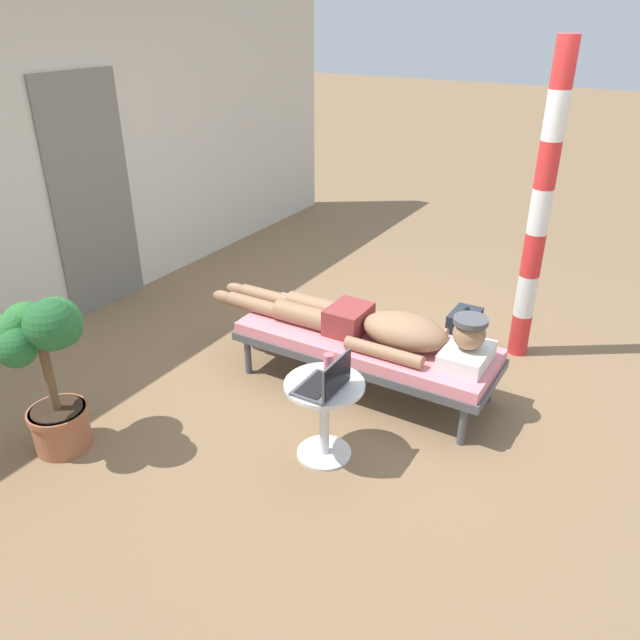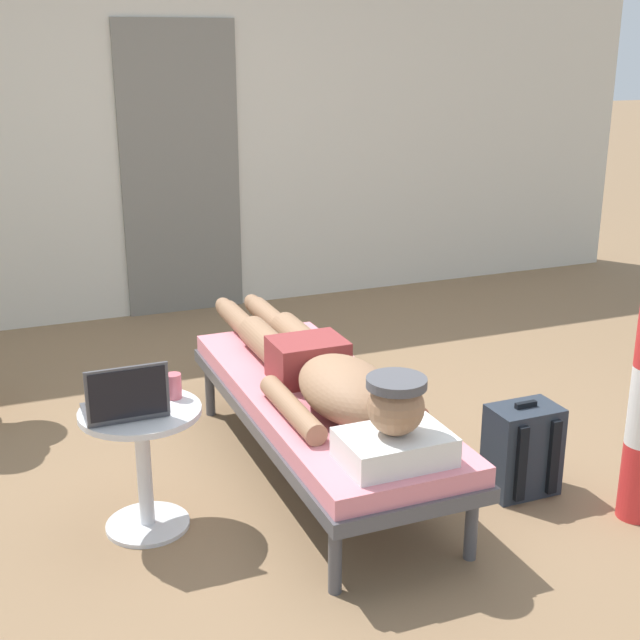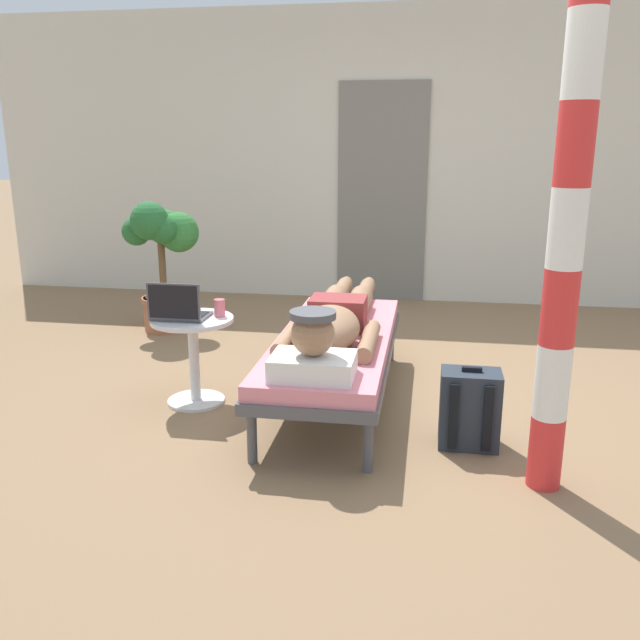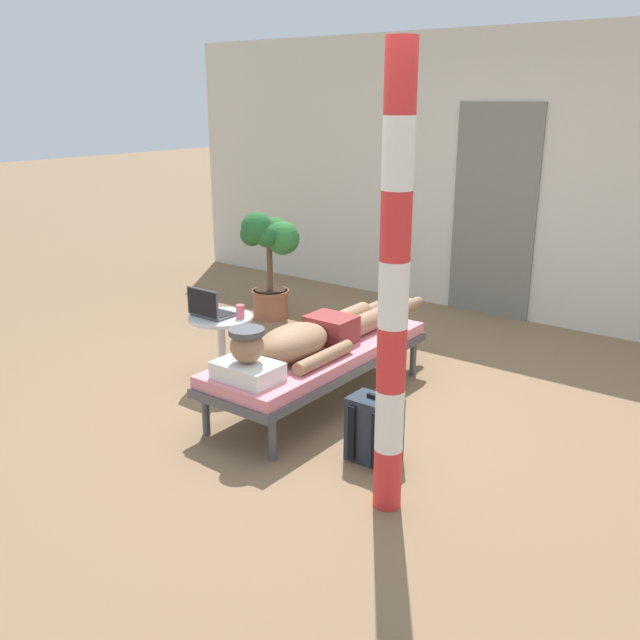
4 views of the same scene
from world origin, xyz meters
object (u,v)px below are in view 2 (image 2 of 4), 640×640
Objects in this scene: side_table at (143,448)px; drink_glass at (174,386)px; lounge_chair at (319,405)px; person_reclining at (325,374)px; backpack at (522,450)px; laptop at (126,402)px.

drink_glass is at bearing 21.04° from side_table.
lounge_chair is 18.35× the size of drink_glass.
side_table is at bearing -174.33° from person_reclining.
side_table is 1.62m from backpack.
person_reclining is 0.67m from drink_glass.
lounge_chair is at bearing 12.47° from laptop.
laptop reaches higher than person_reclining.
side_table is at bearing 40.52° from laptop.
person_reclining is (0.00, -0.06, 0.17)m from lounge_chair.
person_reclining is 0.89m from laptop.
side_table is 1.69× the size of laptop.
laptop reaches higher than backpack.
backpack is (1.58, -0.32, -0.16)m from side_table.
drink_glass is (-0.67, -0.02, 0.05)m from person_reclining.
lounge_chair is 0.83m from side_table.
person_reclining is 7.00× the size of laptop.
drink_glass is 1.53m from backpack.
side_table is (-0.82, -0.14, 0.01)m from lounge_chair.
lounge_chair is 3.59× the size of side_table.
person_reclining is 0.92m from backpack.
side_table is at bearing 168.40° from backpack.
person_reclining reaches higher than lounge_chair.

